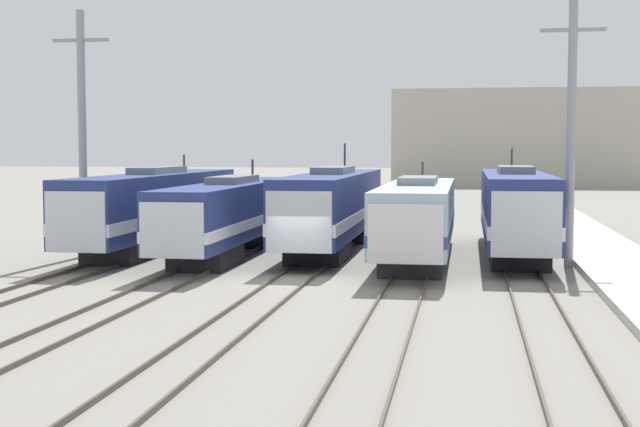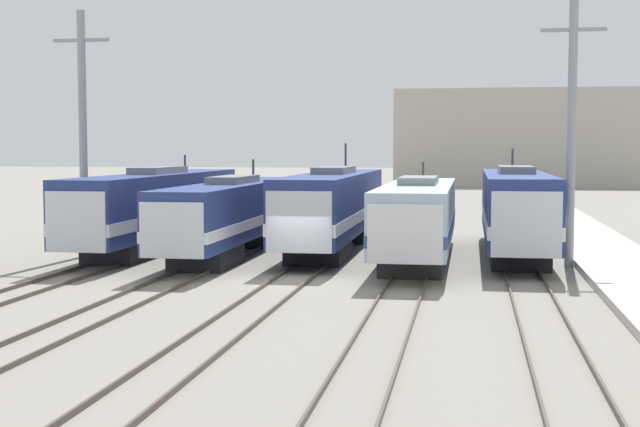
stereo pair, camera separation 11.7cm
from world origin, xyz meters
name	(u,v)px [view 2 (the right image)]	position (x,y,z in m)	size (l,w,h in m)	color
ground_plane	(292,281)	(0.00, 0.00, 0.00)	(400.00, 400.00, 0.00)	gray
rail_pair_far_left	(77,273)	(-9.15, 0.00, 0.07)	(1.50, 120.00, 0.15)	#4C4238
rail_pair_center_left	(182,276)	(-4.57, 0.00, 0.07)	(1.51, 120.00, 0.15)	#4C4238
rail_pair_center	(292,279)	(0.00, 0.00, 0.07)	(1.51, 120.00, 0.15)	#4C4238
rail_pair_center_right	(407,282)	(4.57, 0.00, 0.07)	(1.51, 120.00, 0.15)	#4C4238
rail_pair_far_right	(527,285)	(9.15, 0.00, 0.07)	(1.50, 120.00, 0.15)	#4C4238
locomotive_far_left	(155,207)	(-9.15, 9.43, 2.21)	(2.90, 20.04, 4.88)	black
locomotive_center_left	(231,215)	(-4.57, 7.57, 2.02)	(2.89, 18.57, 4.67)	black
locomotive_center	(332,208)	(0.00, 10.40, 2.22)	(3.05, 19.31, 5.54)	black
locomotive_center_right	(418,218)	(4.57, 6.60, 2.04)	(3.11, 17.29, 4.57)	#232326
locomotive_far_right	(516,210)	(9.15, 9.64, 2.26)	(3.03, 17.82, 5.24)	black
catenary_tower_left	(83,131)	(-11.52, 6.07, 6.09)	(2.80, 0.39, 11.84)	gray
catenary_tower_right	(572,129)	(11.31, 6.07, 6.09)	(2.80, 0.39, 11.84)	gray
depot_building	(520,138)	(13.66, 93.25, 6.68)	(34.53, 9.82, 13.37)	#B2AD9E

